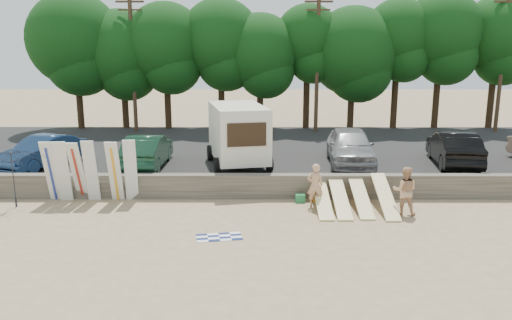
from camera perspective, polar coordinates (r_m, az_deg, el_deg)
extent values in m
plane|color=tan|center=(18.13, 6.17, -7.06)|extent=(120.00, 120.00, 0.00)
cube|color=#6B6356|center=(20.83, 5.36, -2.99)|extent=(44.00, 0.50, 1.00)
cube|color=#282828|center=(28.13, 4.01, 0.82)|extent=(44.00, 14.50, 0.70)
cylinder|color=#382616|center=(36.44, -19.52, 6.59)|extent=(0.44, 0.44, 4.04)
sphere|color=#154A15|center=(36.29, -19.99, 12.79)|extent=(6.27, 6.27, 6.27)
cylinder|color=#382616|center=(35.96, -14.74, 6.41)|extent=(0.44, 0.44, 3.52)
sphere|color=#154A15|center=(35.78, -15.06, 11.90)|extent=(5.65, 5.65, 5.65)
cylinder|color=#382616|center=(35.03, -10.06, 6.76)|extent=(0.44, 0.44, 3.87)
sphere|color=#154A15|center=(34.86, -10.30, 12.96)|extent=(5.53, 5.53, 5.53)
cylinder|color=#382616|center=(34.83, -3.97, 7.04)|extent=(0.44, 0.44, 4.05)
sphere|color=#154A15|center=(34.67, -4.07, 13.56)|extent=(5.54, 5.54, 5.54)
cylinder|color=#382616|center=(34.46, 0.47, 6.56)|extent=(0.44, 0.44, 3.51)
sphere|color=#154A15|center=(34.27, 0.48, 12.27)|extent=(5.15, 5.15, 5.15)
cylinder|color=#382616|center=(34.90, 5.78, 7.10)|extent=(0.44, 0.44, 4.15)
sphere|color=#154A15|center=(34.75, 5.93, 13.77)|extent=(4.47, 4.47, 4.47)
cylinder|color=#382616|center=(35.37, 10.80, 6.51)|extent=(0.44, 0.44, 3.53)
sphere|color=#154A15|center=(35.18, 11.03, 12.11)|extent=(6.02, 6.02, 6.02)
cylinder|color=#382616|center=(36.00, 15.56, 7.00)|extent=(0.44, 0.44, 4.30)
sphere|color=#154A15|center=(35.87, 15.96, 13.69)|extent=(4.71, 4.71, 4.71)
cylinder|color=#382616|center=(36.86, 19.91, 6.89)|extent=(0.44, 0.44, 4.38)
sphere|color=#154A15|center=(36.74, 20.42, 13.53)|extent=(5.43, 5.43, 5.43)
cylinder|color=#382616|center=(38.30, 25.28, 6.54)|extent=(0.44, 0.44, 4.27)
sphere|color=#154A15|center=(38.18, 25.88, 12.77)|extent=(5.17, 5.17, 5.17)
cylinder|color=#473321|center=(33.97, -13.90, 10.76)|extent=(0.26, 0.26, 9.00)
cube|color=#473321|center=(34.09, -14.25, 17.14)|extent=(1.80, 0.12, 0.12)
cube|color=#473321|center=(34.05, -14.20, 16.31)|extent=(1.50, 0.10, 0.10)
cylinder|color=#473321|center=(33.22, 7.02, 10.99)|extent=(0.26, 0.26, 9.00)
cube|color=#473321|center=(33.34, 7.20, 17.53)|extent=(1.80, 0.12, 0.12)
cube|color=#473321|center=(33.30, 7.17, 16.67)|extent=(1.50, 0.10, 0.10)
cylinder|color=#473321|center=(36.62, 26.31, 9.95)|extent=(0.26, 0.26, 9.00)
cube|color=#473321|center=(36.72, 26.90, 15.86)|extent=(1.80, 0.12, 0.12)
cube|color=#473321|center=(36.69, 26.82, 15.08)|extent=(1.50, 0.10, 0.10)
cube|color=beige|center=(23.24, -2.08, 3.28)|extent=(3.09, 4.82, 2.45)
cube|color=black|center=(21.01, -1.06, 2.90)|extent=(1.65, 0.39, 1.00)
cylinder|color=black|center=(21.91, -4.44, -0.66)|extent=(0.37, 0.77, 0.74)
cylinder|color=black|center=(22.31, 1.53, -0.38)|extent=(0.37, 0.77, 0.74)
cylinder|color=black|center=(24.72, -5.29, 0.85)|extent=(0.37, 0.77, 0.74)
cylinder|color=black|center=(25.07, 0.03, 1.07)|extent=(0.37, 0.77, 0.74)
imported|color=navy|center=(25.11, -23.20, 0.88)|extent=(3.06, 4.63, 1.44)
imported|color=#123322|center=(23.66, -12.31, 1.05)|extent=(1.62, 4.60, 1.51)
imported|color=gray|center=(24.05, 10.71, 1.56)|extent=(2.42, 5.22, 1.73)
imported|color=black|center=(25.19, 21.66, 1.24)|extent=(2.41, 5.08, 1.61)
cube|color=silver|center=(21.67, -22.38, -1.19)|extent=(0.52, 0.72, 2.53)
cube|color=silver|center=(21.40, -21.21, -1.24)|extent=(0.56, 0.69, 2.55)
cube|color=silver|center=(21.33, -19.71, -1.23)|extent=(0.58, 0.87, 2.50)
cube|color=silver|center=(21.11, -18.34, -1.19)|extent=(0.50, 0.58, 2.56)
cube|color=silver|center=(20.79, -15.86, -1.27)|extent=(0.50, 0.72, 2.53)
cube|color=silver|center=(20.76, -14.13, -1.13)|extent=(0.57, 0.59, 2.57)
cube|color=beige|center=(19.48, 7.60, -4.43)|extent=(0.56, 2.92, 0.81)
cube|color=beige|center=(19.57, 9.57, -4.26)|extent=(0.56, 2.90, 0.92)
cube|color=beige|center=(19.78, 11.87, -4.09)|extent=(0.56, 2.88, 0.97)
cube|color=beige|center=(19.78, 14.54, -4.01)|extent=(0.56, 2.83, 1.12)
imported|color=tan|center=(19.60, 6.76, -2.90)|extent=(0.66, 0.46, 1.74)
imported|color=tan|center=(19.39, 16.65, -3.38)|extent=(1.04, 0.90, 1.83)
cube|color=#238246|center=(20.33, 5.07, -4.37)|extent=(0.38, 0.31, 0.32)
cube|color=orange|center=(20.42, 6.99, -4.49)|extent=(0.33, 0.28, 0.22)
plane|color=white|center=(16.68, -4.23, -8.77)|extent=(1.73, 1.73, 0.00)
imported|color=black|center=(21.49, -26.10, -1.93)|extent=(3.30, 3.33, 2.32)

